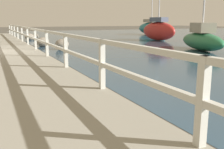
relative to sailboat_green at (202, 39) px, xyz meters
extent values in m
cube|color=beige|center=(-8.41, -8.83, 0.13)|extent=(0.10, 0.10, 0.98)
cube|color=beige|center=(-8.41, -6.13, 0.13)|extent=(0.10, 0.10, 0.98)
cube|color=beige|center=(-8.41, -3.43, 0.13)|extent=(0.10, 0.10, 0.98)
cube|color=beige|center=(-8.41, -0.73, 0.13)|extent=(0.10, 0.10, 0.98)
cube|color=beige|center=(-8.41, 1.97, 0.13)|extent=(0.10, 0.10, 0.98)
cube|color=beige|center=(-8.41, 4.67, 0.13)|extent=(0.10, 0.10, 0.98)
cube|color=beige|center=(-8.41, 7.37, 0.13)|extent=(0.10, 0.10, 0.98)
cube|color=beige|center=(-8.41, 10.07, 0.13)|extent=(0.10, 0.10, 0.98)
cube|color=beige|center=(-8.41, 12.77, 0.13)|extent=(0.10, 0.10, 0.98)
cube|color=beige|center=(-8.41, 15.47, 0.13)|extent=(0.10, 0.10, 0.98)
cube|color=beige|center=(-8.41, 18.17, 0.13)|extent=(0.10, 0.10, 0.98)
cube|color=beige|center=(-8.41, 1.97, 0.58)|extent=(0.09, 32.50, 0.08)
cube|color=beige|center=(-8.41, 1.97, 0.13)|extent=(0.09, 32.50, 0.08)
ellipsoid|color=slate|center=(-6.70, 13.19, -0.37)|extent=(0.61, 0.55, 0.46)
ellipsoid|color=slate|center=(-7.35, 11.89, -0.32)|extent=(0.73, 0.66, 0.55)
ellipsoid|color=slate|center=(-7.40, 5.67, -0.31)|extent=(0.76, 0.69, 0.57)
ellipsoid|color=slate|center=(-6.74, 3.58, -0.31)|extent=(0.76, 0.69, 0.57)
ellipsoid|color=#666056|center=(-7.18, 6.65, -0.33)|extent=(0.71, 0.64, 0.53)
ellipsoid|color=#236B42|center=(0.00, 0.00, -0.12)|extent=(2.51, 4.50, 0.94)
cube|color=#9E937F|center=(0.00, 0.00, 0.62)|extent=(1.25, 1.66, 0.53)
ellipsoid|color=red|center=(2.07, 7.00, 0.15)|extent=(1.35, 3.82, 1.48)
cube|color=#4C566B|center=(2.07, 7.00, 1.07)|extent=(0.85, 1.52, 0.36)
ellipsoid|color=#1E707A|center=(6.56, 14.82, 0.11)|extent=(1.88, 5.51, 1.39)
cube|color=#9E937F|center=(6.56, 14.82, 0.99)|extent=(1.21, 2.19, 0.36)
camera|label=1|loc=(-10.37, -10.81, 0.97)|focal=42.00mm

